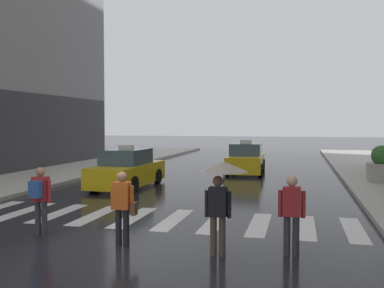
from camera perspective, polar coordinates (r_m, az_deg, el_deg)
ground_plane at (r=9.82m, az=-11.05°, el=-13.35°), size 160.00×160.00×0.00m
crosswalk_markings at (r=12.52m, az=-5.15°, el=-9.76°), size 11.30×2.80×0.01m
taxi_lead at (r=18.55m, az=-8.57°, el=-3.43°), size 2.04×4.59×1.80m
taxi_second at (r=23.71m, az=7.14°, el=-2.07°), size 2.06×4.60×1.80m
pedestrian_with_umbrella at (r=8.79m, az=3.95°, el=-5.10°), size 0.96×0.96×1.94m
pedestrian_with_backpack at (r=11.15m, az=-19.46°, el=-6.40°), size 0.55×0.43×1.65m
pedestrian_with_handbag at (r=9.74m, az=-9.13°, el=-7.82°), size 0.61×0.24×1.65m
pedestrian_plain_coat at (r=9.14m, az=13.03°, el=-8.53°), size 0.55×0.24×1.65m
planter_mid_block at (r=20.65m, az=23.78°, el=-2.59°), size 1.10×1.10×1.60m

